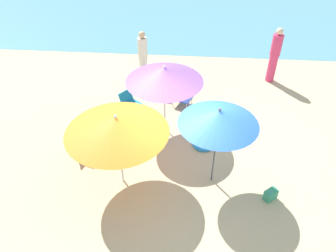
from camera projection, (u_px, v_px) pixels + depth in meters
name	position (u px, v px, depth m)	size (l,w,h in m)	color
ground_plane	(182.00, 169.00, 7.80)	(40.00, 40.00, 0.00)	#CCB789
umbrella_blue	(219.00, 117.00, 6.42)	(1.62, 1.62, 2.02)	#4C4C51
umbrella_purple	(164.00, 74.00, 7.91)	(1.91, 1.91, 1.95)	silver
umbrella_orange	(116.00, 125.00, 6.51)	(2.12, 2.12, 1.87)	silver
beach_chair_a	(130.00, 101.00, 9.50)	(0.71, 0.69, 0.56)	teal
beach_chair_b	(83.00, 145.00, 8.02)	(0.63, 0.62, 0.55)	red
beach_chair_c	(184.00, 93.00, 9.75)	(0.73, 0.75, 0.67)	navy
person_a	(275.00, 55.00, 10.40)	(0.32, 0.32, 1.81)	#DB3866
person_b	(143.00, 57.00, 10.36)	(0.30, 0.30, 1.73)	silver
swim_ring	(203.00, 144.00, 8.43)	(0.55, 0.55, 0.10)	#238CD8
beach_bag	(271.00, 195.00, 7.05)	(0.29, 0.17, 0.25)	#389970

